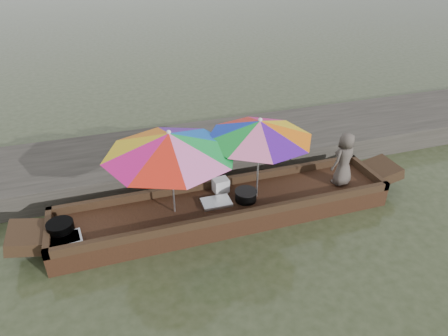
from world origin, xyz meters
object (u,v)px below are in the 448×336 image
object	(u,v)px
charcoal_grill	(246,196)
umbrella_bow	(172,173)
cooking_pot	(61,228)
vendor	(344,159)
tray_crayfish	(65,241)
supply_bag	(221,185)
tray_scallop	(216,202)
umbrella_stern	(258,159)
boat_hull	(226,210)

from	to	relation	value
charcoal_grill	umbrella_bow	xyz separation A→B (m)	(-1.30, 0.06, 0.68)
cooking_pot	vendor	xyz separation A→B (m)	(5.09, -0.06, 0.42)
tray_crayfish	supply_bag	distance (m)	2.83
tray_scallop	umbrella_stern	xyz separation A→B (m)	(0.78, 0.01, 0.74)
umbrella_stern	tray_scallop	bearing A→B (deg)	-179.62
cooking_pot	tray_scallop	bearing A→B (deg)	0.51
tray_crayfish	umbrella_stern	xyz separation A→B (m)	(3.33, 0.28, 0.73)
vendor	boat_hull	bearing A→B (deg)	-20.31
supply_bag	umbrella_stern	world-z (taller)	umbrella_stern
umbrella_stern	umbrella_bow	bearing A→B (deg)	180.00
supply_bag	vendor	distance (m)	2.37
tray_scallop	vendor	world-z (taller)	vendor
charcoal_grill	cooking_pot	bearing A→B (deg)	179.44
tray_crayfish	charcoal_grill	world-z (taller)	charcoal_grill
charcoal_grill	tray_crayfish	bearing A→B (deg)	-175.96
charcoal_grill	umbrella_stern	distance (m)	0.73
supply_bag	charcoal_grill	bearing A→B (deg)	-50.70
charcoal_grill	umbrella_bow	bearing A→B (deg)	177.38
cooking_pot	umbrella_bow	distance (m)	1.97
tray_scallop	supply_bag	distance (m)	0.43
tray_crayfish	vendor	size ratio (longest dim) A/B	0.49
tray_scallop	umbrella_stern	size ratio (longest dim) A/B	0.28
tray_crayfish	vendor	xyz separation A→B (m)	(5.04, 0.19, 0.49)
boat_hull	charcoal_grill	bearing A→B (deg)	-9.29
tray_scallop	umbrella_bow	xyz separation A→B (m)	(-0.75, 0.01, 0.74)
tray_scallop	supply_bag	bearing A→B (deg)	61.15
charcoal_grill	umbrella_bow	distance (m)	1.47
tray_scallop	boat_hull	bearing A→B (deg)	1.64
tray_scallop	vendor	size ratio (longest dim) A/B	0.49
tray_scallop	tray_crayfish	bearing A→B (deg)	-173.90
tray_crayfish	tray_scallop	size ratio (longest dim) A/B	1.00
tray_scallop	umbrella_stern	distance (m)	1.08
tray_crayfish	umbrella_stern	world-z (taller)	umbrella_stern
charcoal_grill	umbrella_stern	world-z (taller)	umbrella_stern
vendor	umbrella_stern	world-z (taller)	umbrella_stern
vendor	umbrella_bow	xyz separation A→B (m)	(-3.24, 0.09, 0.24)
cooking_pot	charcoal_grill	world-z (taller)	cooking_pot
tray_crayfish	cooking_pot	bearing A→B (deg)	101.31
tray_scallop	vendor	bearing A→B (deg)	-1.92
boat_hull	umbrella_bow	world-z (taller)	umbrella_bow
tray_crayfish	tray_scallop	distance (m)	2.57
supply_bag	umbrella_stern	distance (m)	0.94
tray_crayfish	tray_scallop	xyz separation A→B (m)	(2.56, 0.27, -0.01)
cooking_pot	charcoal_grill	distance (m)	3.15
boat_hull	tray_crayfish	size ratio (longest dim) A/B	11.70
cooking_pot	umbrella_stern	bearing A→B (deg)	0.48
cooking_pot	tray_scallop	distance (m)	2.61
boat_hull	umbrella_stern	xyz separation A→B (m)	(0.60, 0.00, 0.95)
umbrella_bow	umbrella_stern	bearing A→B (deg)	0.00
charcoal_grill	supply_bag	distance (m)	0.54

